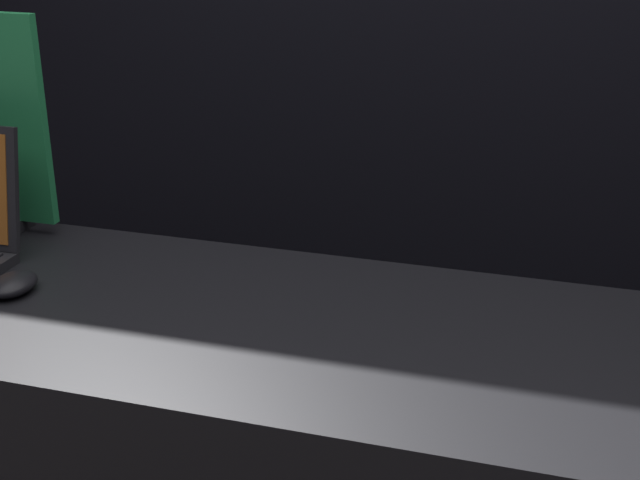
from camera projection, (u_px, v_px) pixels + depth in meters
mouse_front at (14, 284)px, 1.53m from camera, size 0.07×0.10×0.03m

